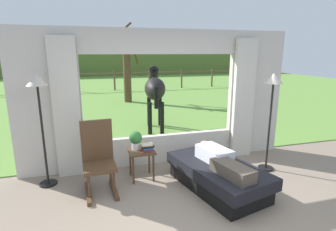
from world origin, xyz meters
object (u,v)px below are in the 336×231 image
object	(u,v)px
side_table	(141,155)
recliner_sofa	(217,176)
book_stack	(147,147)
horse	(155,89)
floor_lamp_left	(39,97)
pasture_tree	(127,66)
floor_lamp_right	(273,93)
reclining_person	(220,159)
potted_plant	(136,139)
rocking_chair	(98,158)

from	to	relation	value
side_table	recliner_sofa	bearing A→B (deg)	-31.83
book_stack	horse	distance (m)	3.10
floor_lamp_left	pasture_tree	size ratio (longest dim) A/B	0.54
floor_lamp_right	horse	xyz separation A→B (m)	(-1.39, 3.14, -0.29)
recliner_sofa	floor_lamp_left	world-z (taller)	floor_lamp_left
recliner_sofa	floor_lamp_left	size ratio (longest dim) A/B	1.02
floor_lamp_left	floor_lamp_right	bearing A→B (deg)	-7.14
recliner_sofa	book_stack	bearing A→B (deg)	134.86
floor_lamp_right	book_stack	bearing A→B (deg)	174.77
reclining_person	horse	size ratio (longest dim) A/B	0.78
recliner_sofa	horse	size ratio (longest dim) A/B	1.02
potted_plant	horse	xyz separation A→B (m)	(1.00, 2.81, 0.45)
recliner_sofa	reclining_person	xyz separation A→B (m)	(0.00, -0.05, 0.30)
potted_plant	horse	bearing A→B (deg)	70.34
reclining_person	book_stack	xyz separation A→B (m)	(-1.01, 0.67, 0.06)
book_stack	pasture_tree	world-z (taller)	pasture_tree
side_table	floor_lamp_right	size ratio (longest dim) A/B	0.29
potted_plant	book_stack	bearing A→B (deg)	-35.66
book_stack	horse	world-z (taller)	horse
book_stack	floor_lamp_right	xyz separation A→B (m)	(2.22, -0.20, 0.86)
side_table	potted_plant	xyz separation A→B (m)	(-0.08, 0.06, 0.28)
potted_plant	horse	world-z (taller)	horse
recliner_sofa	side_table	world-z (taller)	side_table
recliner_sofa	side_table	bearing A→B (deg)	134.61
side_table	floor_lamp_right	distance (m)	2.54
book_stack	floor_lamp_right	bearing A→B (deg)	-5.23
rocking_chair	book_stack	size ratio (longest dim) A/B	5.29
side_table	floor_lamp_right	bearing A→B (deg)	-6.56
side_table	floor_lamp_left	distance (m)	1.87
floor_lamp_left	horse	size ratio (longest dim) A/B	1.00
potted_plant	horse	distance (m)	3.02
recliner_sofa	horse	distance (m)	3.68
reclining_person	floor_lamp_right	bearing A→B (deg)	7.44
rocking_chair	floor_lamp_right	world-z (taller)	floor_lamp_right
recliner_sofa	reclining_person	bearing A→B (deg)	-103.56
book_stack	rocking_chair	bearing A→B (deg)	-169.66
floor_lamp_left	book_stack	bearing A→B (deg)	-9.73
rocking_chair	side_table	size ratio (longest dim) A/B	2.15
recliner_sofa	horse	xyz separation A→B (m)	(-0.17, 3.55, 0.94)
potted_plant	floor_lamp_left	world-z (taller)	floor_lamp_left
reclining_person	floor_lamp_left	world-z (taller)	floor_lamp_left
reclining_person	side_table	xyz separation A→B (m)	(-1.10, 0.73, -0.10)
floor_lamp_left	floor_lamp_right	world-z (taller)	floor_lamp_left
side_table	book_stack	bearing A→B (deg)	-34.56
horse	pasture_tree	bearing A→B (deg)	102.64
rocking_chair	side_table	world-z (taller)	rocking_chair
rocking_chair	floor_lamp_left	bearing A→B (deg)	148.71
rocking_chair	pasture_tree	distance (m)	7.72
reclining_person	potted_plant	bearing A→B (deg)	132.58
rocking_chair	floor_lamp_right	xyz separation A→B (m)	(3.02, -0.06, 0.90)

